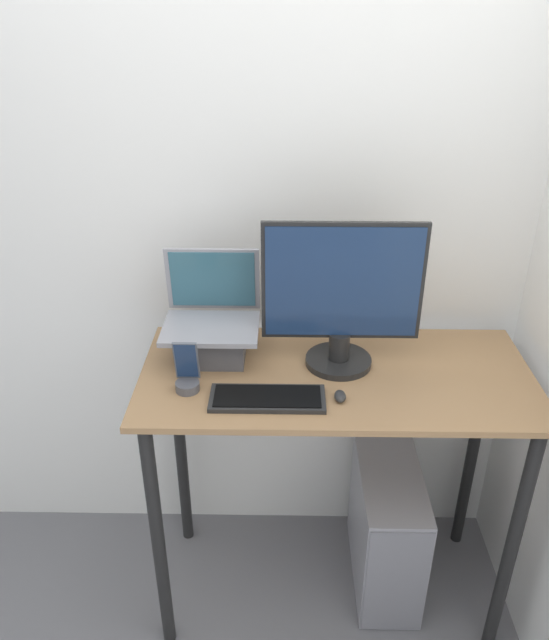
% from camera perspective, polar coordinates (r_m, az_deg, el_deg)
% --- Properties ---
extents(wall_back, '(6.00, 0.05, 2.60)m').
position_cam_1_polar(wall_back, '(2.07, 5.45, 9.20)').
color(wall_back, white).
rests_on(wall_back, ground_plane).
extents(desk, '(1.19, 0.55, 0.94)m').
position_cam_1_polar(desk, '(1.99, 5.46, -8.81)').
color(desk, '#936D47').
rests_on(desk, ground_plane).
extents(laptop, '(0.29, 0.24, 0.33)m').
position_cam_1_polar(laptop, '(1.94, -5.77, -1.00)').
color(laptop, '#4C4C51').
rests_on(laptop, desk).
extents(monitor, '(0.47, 0.20, 0.46)m').
position_cam_1_polar(monitor, '(1.84, 6.16, 1.69)').
color(monitor, black).
rests_on(monitor, desk).
extents(keyboard, '(0.33, 0.13, 0.02)m').
position_cam_1_polar(keyboard, '(1.77, -0.65, -7.16)').
color(keyboard, black).
rests_on(keyboard, desk).
extents(mouse, '(0.03, 0.05, 0.02)m').
position_cam_1_polar(mouse, '(1.78, 6.06, -6.94)').
color(mouse, '#262626').
rests_on(mouse, desk).
extents(cell_phone, '(0.07, 0.07, 0.16)m').
position_cam_1_polar(cell_phone, '(1.81, -8.00, -5.09)').
color(cell_phone, '#4C4C51').
rests_on(cell_phone, desk).
extents(computer_tower, '(0.21, 0.49, 0.49)m').
position_cam_1_polar(computer_tower, '(2.41, 10.15, -18.08)').
color(computer_tower, gray).
rests_on(computer_tower, ground_plane).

